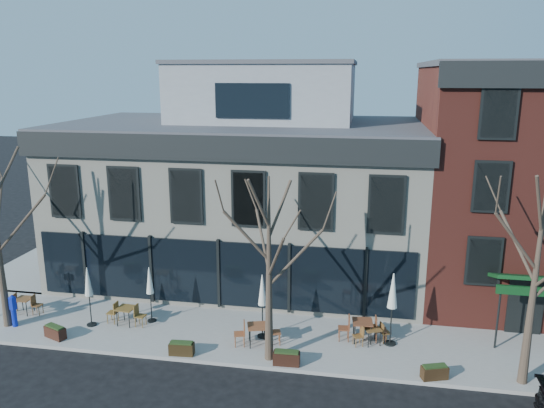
# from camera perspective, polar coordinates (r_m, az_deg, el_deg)

# --- Properties ---
(ground) EXTENTS (120.00, 120.00, 0.00)m
(ground) POSITION_cam_1_polar(r_m,az_deg,el_deg) (24.94, -5.59, -11.43)
(ground) COLOR black
(ground) RESTS_ON ground
(sidewalk_front) EXTENTS (33.50, 4.70, 0.15)m
(sidewalk_front) POSITION_cam_1_polar(r_m,az_deg,el_deg) (22.40, 1.16, -14.27)
(sidewalk_front) COLOR gray
(sidewalk_front) RESTS_ON ground
(sidewalk_side) EXTENTS (4.50, 12.00, 0.15)m
(sidewalk_side) POSITION_cam_1_polar(r_m,az_deg,el_deg) (34.41, -21.21, -4.94)
(sidewalk_side) COLOR gray
(sidewalk_side) RESTS_ON ground
(corner_building) EXTENTS (18.39, 10.39, 11.10)m
(corner_building) POSITION_cam_1_polar(r_m,az_deg,el_deg) (28.07, -2.90, 1.72)
(corner_building) COLOR beige
(corner_building) RESTS_ON ground
(red_brick_building) EXTENTS (8.20, 11.78, 11.18)m
(red_brick_building) POSITION_cam_1_polar(r_m,az_deg,el_deg) (27.92, 23.87, 2.38)
(red_brick_building) COLOR maroon
(red_brick_building) RESTS_ON ground
(tree_mid) EXTENTS (3.50, 3.55, 7.04)m
(tree_mid) POSITION_cam_1_polar(r_m,az_deg,el_deg) (19.31, -0.30, -6.91)
(tree_mid) COLOR #382B21
(tree_mid) RESTS_ON sidewalk_front
(tree_right) EXTENTS (3.72, 3.77, 7.48)m
(tree_right) POSITION_cam_1_polar(r_m,az_deg,el_deg) (19.80, 26.48, -7.21)
(tree_right) COLOR #382B21
(tree_right) RESTS_ON sidewalk_front
(call_box) EXTENTS (0.29, 0.29, 1.45)m
(call_box) POSITION_cam_1_polar(r_m,az_deg,el_deg) (25.36, -26.05, -10.17)
(call_box) COLOR #0D23B5
(call_box) RESTS_ON sidewalk_front
(cafe_set_0) EXTENTS (1.69, 0.70, 0.89)m
(cafe_set_0) POSITION_cam_1_polar(r_m,az_deg,el_deg) (26.56, -25.10, -9.71)
(cafe_set_0) COLOR brown
(cafe_set_0) RESTS_ON sidewalk_front
(cafe_set_1) EXTENTS (1.81, 0.77, 0.94)m
(cafe_set_1) POSITION_cam_1_polar(r_m,az_deg,el_deg) (23.99, -15.40, -11.31)
(cafe_set_1) COLOR brown
(cafe_set_1) RESTS_ON sidewalk_front
(cafe_set_3) EXTENTS (1.96, 0.97, 1.00)m
(cafe_set_3) POSITION_cam_1_polar(r_m,az_deg,el_deg) (21.60, -1.59, -13.65)
(cafe_set_3) COLOR brown
(cafe_set_3) RESTS_ON sidewalk_front
(cafe_set_4) EXTENTS (1.60, 1.01, 0.83)m
(cafe_set_4) POSITION_cam_1_polar(r_m,az_deg,el_deg) (22.04, 10.69, -13.56)
(cafe_set_4) COLOR brown
(cafe_set_4) RESTS_ON sidewalk_front
(cafe_set_5) EXTENTS (2.01, 0.86, 1.04)m
(cafe_set_5) POSITION_cam_1_polar(r_m,az_deg,el_deg) (22.15, 9.68, -13.05)
(cafe_set_5) COLOR brown
(cafe_set_5) RESTS_ON sidewalk_front
(umbrella_0) EXTENTS (0.42, 0.42, 2.62)m
(umbrella_0) POSITION_cam_1_polar(r_m,az_deg,el_deg) (23.80, -19.16, -8.22)
(umbrella_0) COLOR black
(umbrella_0) RESTS_ON sidewalk_front
(umbrella_1) EXTENTS (0.40, 0.40, 2.49)m
(umbrella_1) POSITION_cam_1_polar(r_m,az_deg,el_deg) (23.49, -13.02, -8.32)
(umbrella_1) COLOR black
(umbrella_1) RESTS_ON sidewalk_front
(umbrella_3) EXTENTS (0.43, 0.43, 2.69)m
(umbrella_3) POSITION_cam_1_polar(r_m,az_deg,el_deg) (21.57, -1.05, -9.60)
(umbrella_3) COLOR black
(umbrella_3) RESTS_ON sidewalk_front
(umbrella_4) EXTENTS (0.48, 0.48, 3.00)m
(umbrella_4) POSITION_cam_1_polar(r_m,az_deg,el_deg) (21.44, 12.85, -9.49)
(umbrella_4) COLOR black
(umbrella_4) RESTS_ON sidewalk_front
(planter_0) EXTENTS (1.02, 0.70, 0.53)m
(planter_0) POSITION_cam_1_polar(r_m,az_deg,el_deg) (23.88, -22.29, -12.60)
(planter_0) COLOR black
(planter_0) RESTS_ON sidewalk_front
(planter_1) EXTENTS (0.97, 0.44, 0.53)m
(planter_1) POSITION_cam_1_polar(r_m,az_deg,el_deg) (21.31, -9.70, -15.04)
(planter_1) COLOR black
(planter_1) RESTS_ON sidewalk_front
(planter_2) EXTENTS (1.00, 0.43, 0.55)m
(planter_2) POSITION_cam_1_polar(r_m,az_deg,el_deg) (20.40, 1.58, -16.20)
(planter_2) COLOR black
(planter_2) RESTS_ON sidewalk_front
(planter_3) EXTENTS (0.99, 0.64, 0.52)m
(planter_3) POSITION_cam_1_polar(r_m,az_deg,el_deg) (20.43, 17.08, -16.88)
(planter_3) COLOR #2F1F0F
(planter_3) RESTS_ON sidewalk_front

